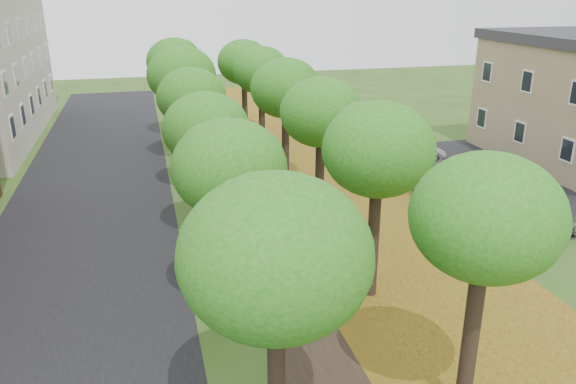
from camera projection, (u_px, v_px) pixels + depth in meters
street_asphalt at (87, 224)px, 25.47m from camera, size 8.00×70.00×0.01m
footpath at (249, 208)px, 27.24m from camera, size 3.20×70.00×0.01m
leaf_verge at (346, 199)px, 28.42m from camera, size 7.50×70.00×0.01m
parking_lot at (483, 179)px, 31.33m from camera, size 9.00×16.00×0.01m
tree_row_west at (198, 108)px, 24.99m from camera, size 3.74×33.74×6.66m
tree_row_east at (301, 103)px, 26.12m from camera, size 3.74×33.74×6.66m
bench at (292, 272)px, 20.23m from camera, size 0.62×1.78×0.83m
car_silver at (548, 225)px, 23.74m from camera, size 4.06×2.90×1.28m
car_red at (460, 179)px, 29.02m from camera, size 4.87×3.36×1.52m
car_grey at (455, 177)px, 29.45m from camera, size 5.52×3.63×1.49m
car_white at (409, 151)px, 34.45m from camera, size 4.83×2.57×1.29m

